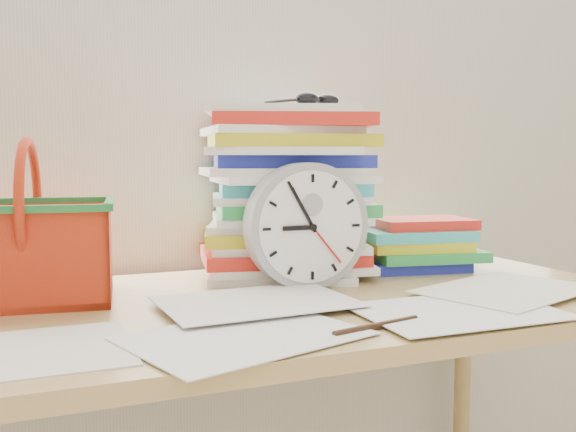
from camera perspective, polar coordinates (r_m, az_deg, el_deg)
name	(u,v)px	position (r m, az deg, el deg)	size (l,w,h in m)	color
curtain	(224,35)	(1.57, -5.70, 15.74)	(2.40, 0.01, 2.50)	beige
desk	(286,336)	(1.23, -0.20, -10.61)	(1.40, 0.70, 0.75)	tan
paper_stack	(286,192)	(1.43, -0.21, 2.14)	(0.37, 0.30, 0.37)	white
clock	(306,226)	(1.28, 1.66, -0.87)	(0.25, 0.25, 0.05)	#97989E
sunglasses	(318,100)	(1.40, 2.65, 10.28)	(0.13, 0.11, 0.03)	black
book_stack	(417,244)	(1.54, 11.38, -2.45)	(0.28, 0.21, 0.12)	white
basket	(30,222)	(1.25, -21.97, -0.49)	(0.29, 0.23, 0.29)	red
pen	(377,326)	(1.00, 7.90, -9.66)	(0.01, 0.01, 0.17)	black
scattered_papers	(286,294)	(1.22, -0.20, -6.95)	(1.26, 0.42, 0.02)	white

